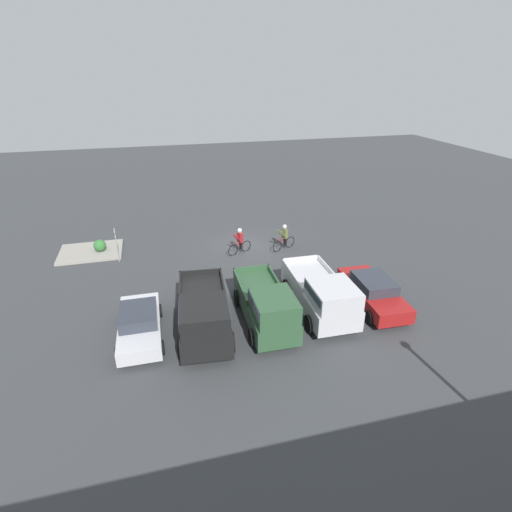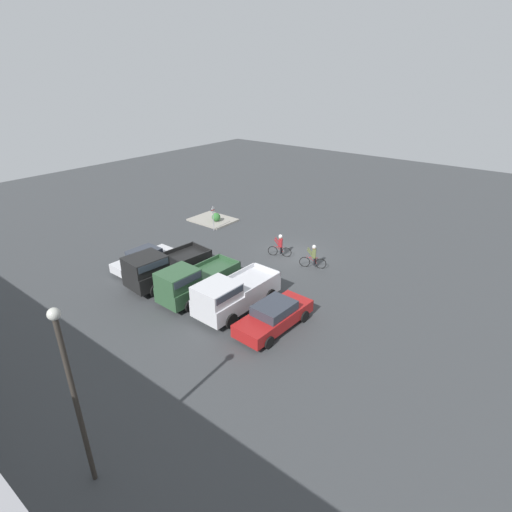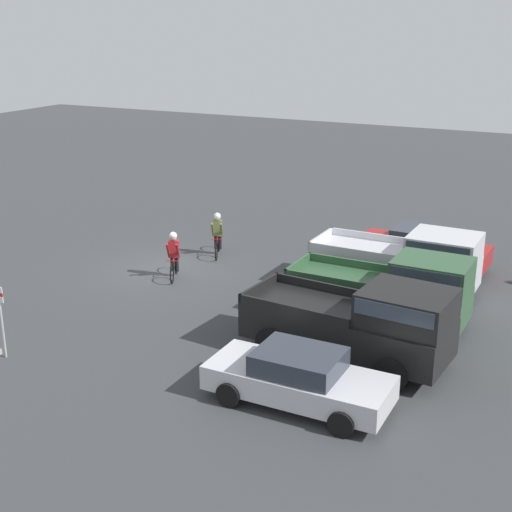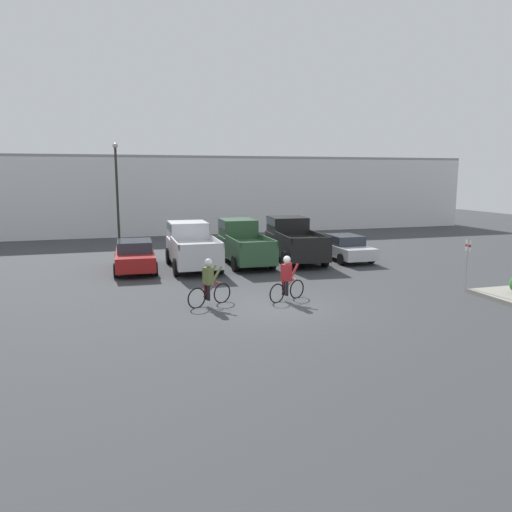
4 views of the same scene
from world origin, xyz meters
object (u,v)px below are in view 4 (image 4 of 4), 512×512
Objects in this scene: pickup_truck_0 at (191,245)px; lamppost at (117,185)px; sedan_0 at (135,255)px; fire_lane_sign at (467,259)px; cyclist_1 at (209,282)px; pickup_truck_1 at (243,242)px; cyclist_0 at (287,277)px; pickup_truck_2 at (293,239)px; sedan_1 at (344,247)px.

pickup_truck_0 is 11.46m from lamppost.
sedan_0 is 15.04m from fire_lane_sign.
pickup_truck_0 is 3.16× the size of cyclist_1.
pickup_truck_0 is 2.82m from pickup_truck_1.
pickup_truck_0 is at bearing 105.97° from cyclist_0.
pickup_truck_2 is 0.85× the size of lamppost.
pickup_truck_0 reaches higher than sedan_1.
sedan_0 is 5.65m from pickup_truck_1.
pickup_truck_2 is at bearing -0.61° from pickup_truck_1.
sedan_1 is at bearing -43.44° from lamppost.
lamppost reaches higher than sedan_1.
pickup_truck_1 is 8.75m from cyclist_1.
pickup_truck_1 reaches higher than sedan_0.
fire_lane_sign reaches higher than cyclist_0.
pickup_truck_2 reaches higher than sedan_0.
sedan_0 is 7.81m from cyclist_1.
pickup_truck_0 is 5.64m from pickup_truck_2.
cyclist_0 is 0.25× the size of lamppost.
sedan_1 is 0.66× the size of lamppost.
pickup_truck_0 is at bearing 138.68° from fire_lane_sign.
lamppost reaches higher than pickup_truck_2.
pickup_truck_1 is at bearing -59.69° from lamppost.
cyclist_0 is at bearing 174.70° from fire_lane_sign.
pickup_truck_1 reaches higher than cyclist_1.
fire_lane_sign reaches higher than cyclist_1.
cyclist_0 is 0.99× the size of cyclist_1.
pickup_truck_0 reaches higher than sedan_0.
cyclist_0 is (-3.39, -8.13, -0.32)m from pickup_truck_2.
pickup_truck_1 is at bearing 5.16° from sedan_0.
pickup_truck_1 is at bearing 179.39° from pickup_truck_2.
pickup_truck_0 is at bearing -73.15° from lamppost.
sedan_0 reaches higher than sedan_1.
lamppost is at bearing 97.88° from cyclist_1.
sedan_0 is at bearing 105.81° from cyclist_1.
pickup_truck_1 is 8.18m from cyclist_0.
lamppost reaches higher than cyclist_1.
pickup_truck_1 reaches higher than fire_lane_sign.
sedan_1 is 16.32m from lamppost.
pickup_truck_2 is at bearing 51.69° from cyclist_1.
sedan_0 is 11.20m from sedan_1.
fire_lane_sign is at bearing -52.11° from pickup_truck_1.
cyclist_1 is 0.26× the size of lamppost.
cyclist_0 is (2.24, -7.83, -0.27)m from pickup_truck_0.
sedan_1 is at bearing 99.04° from fire_lane_sign.
pickup_truck_0 is 8.41m from sedan_1.
sedan_0 is 2.84m from pickup_truck_0.
pickup_truck_2 reaches higher than pickup_truck_0.
fire_lane_sign is (9.69, -8.52, 0.18)m from pickup_truck_0.
fire_lane_sign is 0.32× the size of lamppost.
lamppost is at bearing 92.16° from sedan_0.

